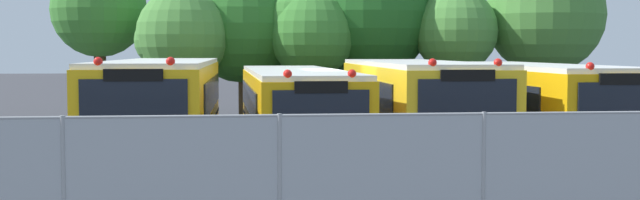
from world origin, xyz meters
TOP-DOWN VIEW (x-y plane):
  - ground_plane at (0.00, 0.00)m, footprint 160.00×160.00m
  - school_bus_0 at (-4.98, -0.08)m, footprint 2.71×10.70m
  - school_bus_1 at (-1.53, 0.10)m, footprint 2.68×10.91m
  - school_bus_2 at (1.72, 0.07)m, footprint 2.70×10.30m
  - school_bus_3 at (4.94, -0.18)m, footprint 2.53×10.24m
  - tree_0 at (-8.49, 11.23)m, footprint 3.76×3.76m
  - tree_1 at (-5.14, 8.61)m, footprint 3.49×3.45m
  - tree_2 at (-2.81, 10.05)m, footprint 4.53×4.53m
  - tree_3 at (-0.37, 8.82)m, footprint 3.47×3.32m
  - tree_4 at (2.06, 9.82)m, footprint 5.08×5.08m
  - tree_5 at (5.13, 8.63)m, footprint 3.35×3.23m
  - tree_6 at (9.01, 8.94)m, footprint 4.61×4.61m
  - chainlink_fence at (-0.87, -9.01)m, footprint 15.83×0.07m

SIDE VIEW (x-z plane):
  - ground_plane at x=0.00m, z-range 0.00..0.00m
  - chainlink_fence at x=-0.87m, z-range 0.04..2.02m
  - school_bus_1 at x=-1.53m, z-range 0.07..2.61m
  - school_bus_3 at x=4.94m, z-range 0.07..2.75m
  - school_bus_2 at x=1.72m, z-range 0.07..2.83m
  - school_bus_0 at x=-4.98m, z-range 0.07..2.87m
  - tree_1 at x=-5.14m, z-range 0.82..6.03m
  - tree_3 at x=-0.37m, z-range 1.03..6.34m
  - tree_5 at x=5.13m, z-range 1.07..6.36m
  - tree_2 at x=-2.81m, z-range 0.86..7.04m
  - tree_6 at x=9.01m, z-range 1.06..7.65m
  - tree_4 at x=2.06m, z-range 0.92..7.85m
  - tree_0 at x=-8.49m, z-range 1.41..7.81m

